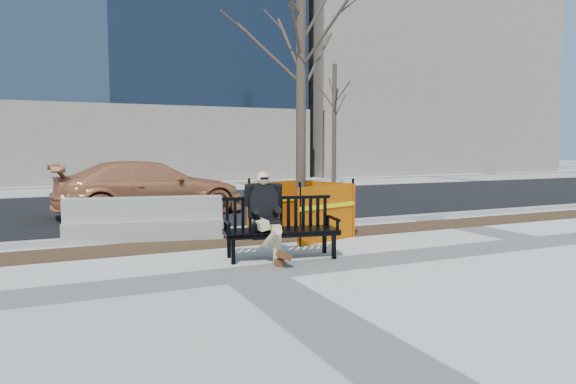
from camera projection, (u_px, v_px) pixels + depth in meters
The scene contains 11 objects.
ground at pixel (249, 273), 7.76m from camera, with size 120.00×120.00×0.00m, color beige.
mulch_strip at pixel (203, 243), 10.12m from camera, with size 40.00×1.20×0.02m, color #47301C.
asphalt_street at pixel (150, 208), 15.75m from camera, with size 60.00×10.40×0.01m, color black.
curb at pixel (191, 233), 10.98m from camera, with size 60.00×0.25×0.12m, color #9E9B93.
building_right at pixel (403, 6), 39.26m from camera, with size 20.00×12.00×25.00m, color gray.
bench at pixel (281, 258), 8.80m from camera, with size 1.97×0.71×1.05m, color black, non-canonical shape.
seated_man at pixel (265, 258), 8.79m from camera, with size 0.63×1.05×1.47m, color black, non-canonical shape.
tree_fence at pixel (301, 237), 10.90m from camera, with size 2.46×2.46×6.16m, color #E86901, non-canonical shape.
sedan at pixel (152, 215), 14.35m from camera, with size 2.09×5.15×1.49m, color #C37547.
jersey_barrier_left at pixel (146, 240), 10.49m from camera, with size 3.10×0.62×0.89m, color #9A9890, non-canonical shape.
far_tree_right at pixel (334, 186), 24.42m from camera, with size 2.28×2.28×6.15m, color #4E3F32, non-canonical shape.
Camera 1 is at (-2.60, -7.19, 1.91)m, focal length 32.22 mm.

